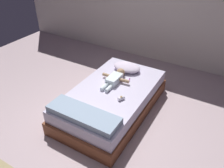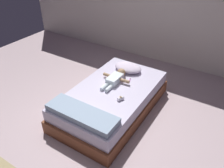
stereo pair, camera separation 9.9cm
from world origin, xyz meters
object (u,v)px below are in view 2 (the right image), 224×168
at_px(baby_bottle, 121,98).
at_px(toothbrush, 130,80).
at_px(pillow, 128,67).
at_px(baby, 116,78).
at_px(bed, 112,100).

bearing_deg(baby_bottle, toothbrush, 104.28).
relative_size(pillow, baby, 0.81).
xyz_separation_m(pillow, toothbrush, (0.20, -0.30, -0.06)).
bearing_deg(baby, bed, -72.77).
bearing_deg(pillow, baby, -89.90).
distance_m(baby, toothbrush, 0.25).
height_order(toothbrush, baby_bottle, baby_bottle).
distance_m(pillow, baby, 0.44).
relative_size(toothbrush, baby_bottle, 1.29).
relative_size(bed, baby, 3.26).
xyz_separation_m(bed, pillow, (-0.07, 0.67, 0.29)).
relative_size(bed, baby_bottle, 17.53).
bearing_deg(baby, pillow, 90.10).
xyz_separation_m(pillow, baby, (0.00, -0.44, -0.00)).
relative_size(baby, baby_bottle, 5.39).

